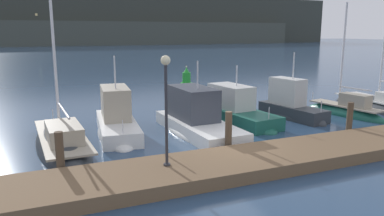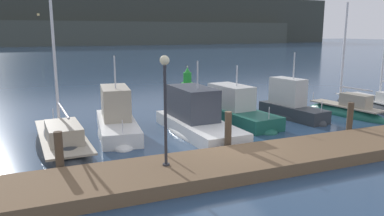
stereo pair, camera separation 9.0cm
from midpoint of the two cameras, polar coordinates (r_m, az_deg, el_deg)
ground_plane at (r=15.33m, az=5.72°, el=-7.04°), size 400.00×400.00×0.00m
dock at (r=13.96m, az=8.87°, el=-8.04°), size 33.90×2.80×0.45m
mooring_pile_1 at (r=13.45m, az=-19.38°, el=-6.74°), size 0.28×0.28×1.61m
mooring_pile_2 at (r=15.12m, az=5.68°, el=-3.82°), size 0.28×0.28×1.76m
mooring_pile_3 at (r=18.98m, az=23.03°, el=-1.69°), size 0.28×0.28×1.66m
sailboat_berth_3 at (r=17.01m, az=-19.00°, el=-5.32°), size 2.46×7.68×11.82m
motorboat_berth_4 at (r=18.65m, az=-11.22°, el=-2.52°), size 2.54×6.26×4.31m
motorboat_berth_5 at (r=18.36m, az=0.93°, el=-2.49°), size 2.61×6.99×4.01m
motorboat_berth_6 at (r=20.73m, az=6.84°, el=-1.13°), size 2.76×6.33×3.64m
motorboat_berth_7 at (r=22.26m, az=15.03°, el=-0.46°), size 2.20×4.88×4.38m
sailboat_berth_8 at (r=24.04m, az=22.52°, el=-0.65°), size 2.11×5.42×7.12m
channel_buoy at (r=35.19m, az=-0.63°, el=4.63°), size 1.15×1.15×1.76m
dock_lamppost at (r=12.16m, az=-3.92°, el=2.38°), size 0.32×0.32×3.69m
hillside_backdrop at (r=149.46m, az=-19.30°, el=12.42°), size 240.00×23.00×19.08m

